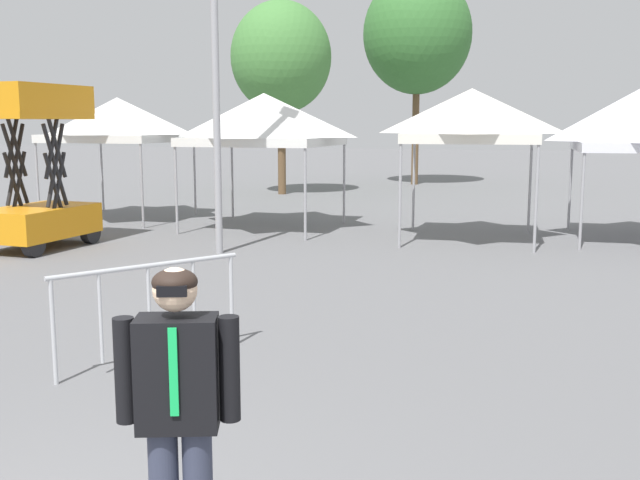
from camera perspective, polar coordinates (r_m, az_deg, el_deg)
canopy_tent_center at (r=20.21m, az=-15.24°, el=8.87°), size 3.06×3.06×3.16m
canopy_tent_left_of_center at (r=17.83m, az=-4.31°, el=9.19°), size 3.33×3.33×3.20m
canopy_tent_behind_center at (r=16.21m, az=11.52°, el=9.31°), size 2.90×2.90×3.23m
scissor_lift at (r=15.97m, az=-20.87°, el=3.09°), size 1.56×2.39×3.25m
person_foreground at (r=4.06m, az=-10.78°, el=-12.47°), size 0.62×0.36×1.78m
light_pole_near_lift at (r=14.58m, az=-8.12°, el=17.63°), size 0.36×0.36×8.33m
tree_behind_tents_left at (r=26.59m, az=-3.00°, el=13.79°), size 3.50×3.50×6.69m
tree_behind_tents_center at (r=31.15m, az=7.47°, el=15.37°), size 4.34×4.34×8.43m
crowd_barrier_mid_lot at (r=7.93m, az=-13.00°, el=-4.06°), size 1.27×1.73×1.08m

